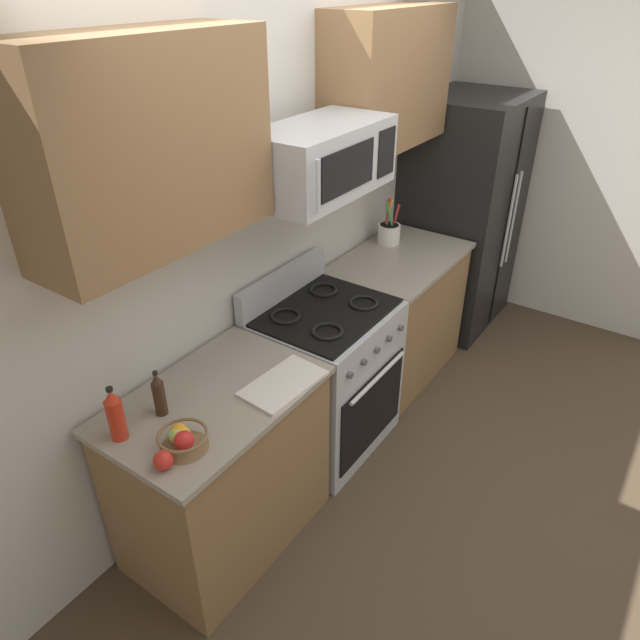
# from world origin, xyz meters

# --- Properties ---
(ground_plane) EXTENTS (16.00, 16.00, 0.00)m
(ground_plane) POSITION_xyz_m (0.00, 0.00, 0.00)
(ground_plane) COLOR #473828
(wall_back) EXTENTS (8.00, 0.10, 2.60)m
(wall_back) POSITION_xyz_m (0.00, 1.11, 1.30)
(wall_back) COLOR beige
(wall_back) RESTS_ON ground
(counter_left) EXTENTS (1.00, 0.65, 0.91)m
(counter_left) POSITION_xyz_m (-0.89, 0.71, 0.46)
(counter_left) COLOR olive
(counter_left) RESTS_ON ground
(range_oven) EXTENTS (0.76, 0.69, 1.09)m
(range_oven) POSITION_xyz_m (-0.00, 0.72, 0.47)
(range_oven) COLOR #B2B5BA
(range_oven) RESTS_ON ground
(counter_right) EXTENTS (1.01, 0.65, 0.91)m
(counter_right) POSITION_xyz_m (0.90, 0.71, 0.46)
(counter_right) COLOR olive
(counter_right) RESTS_ON ground
(refrigerator) EXTENTS (0.90, 0.76, 1.79)m
(refrigerator) POSITION_xyz_m (1.87, 0.70, 0.90)
(refrigerator) COLOR black
(refrigerator) RESTS_ON ground
(wall_right) EXTENTS (0.10, 8.00, 2.60)m
(wall_right) POSITION_xyz_m (2.42, 0.00, 1.30)
(wall_right) COLOR beige
(wall_right) RESTS_ON ground
(microwave) EXTENTS (0.79, 0.44, 0.33)m
(microwave) POSITION_xyz_m (-0.00, 0.74, 1.76)
(microwave) COLOR #B2B5BA
(upper_cabinets_left) EXTENTS (0.99, 0.34, 0.76)m
(upper_cabinets_left) POSITION_xyz_m (-0.90, 0.89, 2.00)
(upper_cabinets_left) COLOR olive
(upper_cabinets_right) EXTENTS (1.00, 0.34, 0.76)m
(upper_cabinets_right) POSITION_xyz_m (0.90, 0.89, 2.00)
(upper_cabinets_right) COLOR olive
(utensil_crock) EXTENTS (0.16, 0.16, 0.32)m
(utensil_crock) POSITION_xyz_m (1.05, 0.90, 0.99)
(utensil_crock) COLOR white
(utensil_crock) RESTS_ON counter_right
(fruit_basket) EXTENTS (0.20, 0.20, 0.10)m
(fruit_basket) POSITION_xyz_m (-1.19, 0.59, 0.96)
(fruit_basket) COLOR brown
(fruit_basket) RESTS_ON counter_left
(apple_loose) EXTENTS (0.08, 0.08, 0.08)m
(apple_loose) POSITION_xyz_m (-1.31, 0.57, 0.95)
(apple_loose) COLOR red
(apple_loose) RESTS_ON counter_left
(cutting_board) EXTENTS (0.41, 0.26, 0.02)m
(cutting_board) POSITION_xyz_m (-0.65, 0.51, 0.92)
(cutting_board) COLOR silver
(cutting_board) RESTS_ON counter_left
(bottle_hot_sauce) EXTENTS (0.07, 0.07, 0.25)m
(bottle_hot_sauce) POSITION_xyz_m (-1.30, 0.84, 1.03)
(bottle_hot_sauce) COLOR red
(bottle_hot_sauce) RESTS_ON counter_left
(bottle_soy) EXTENTS (0.05, 0.05, 0.22)m
(bottle_soy) POSITION_xyz_m (-1.10, 0.82, 1.01)
(bottle_soy) COLOR #382314
(bottle_soy) RESTS_ON counter_left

